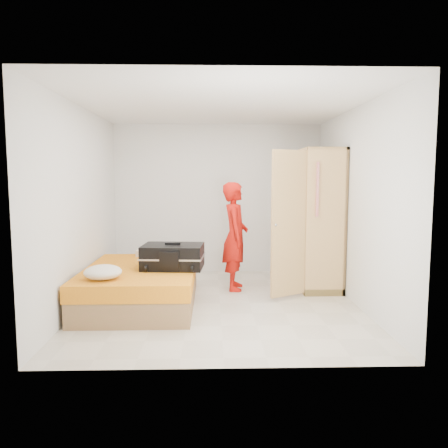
{
  "coord_description": "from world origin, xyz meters",
  "views": [
    {
      "loc": [
        -0.11,
        -5.7,
        1.69
      ],
      "look_at": [
        0.07,
        0.66,
        1.0
      ],
      "focal_mm": 35.0,
      "sensor_mm": 36.0,
      "label": 1
    }
  ],
  "objects_px": {
    "wardrobe": "(314,223)",
    "round_cushion": "(103,272)",
    "person": "(235,236)",
    "bed": "(141,286)",
    "suitcase": "(173,256)"
  },
  "relations": [
    {
      "from": "wardrobe",
      "to": "round_cushion",
      "type": "distance_m",
      "value": 3.24
    },
    {
      "from": "wardrobe",
      "to": "person",
      "type": "xyz_separation_m",
      "value": [
        -1.21,
        -0.08,
        -0.19
      ]
    },
    {
      "from": "bed",
      "to": "person",
      "type": "height_order",
      "value": "person"
    },
    {
      "from": "person",
      "to": "round_cushion",
      "type": "height_order",
      "value": "person"
    },
    {
      "from": "wardrobe",
      "to": "suitcase",
      "type": "height_order",
      "value": "wardrobe"
    },
    {
      "from": "round_cushion",
      "to": "suitcase",
      "type": "bearing_deg",
      "value": 38.26
    },
    {
      "from": "bed",
      "to": "person",
      "type": "distance_m",
      "value": 1.6
    },
    {
      "from": "bed",
      "to": "person",
      "type": "bearing_deg",
      "value": 30.7
    },
    {
      "from": "bed",
      "to": "suitcase",
      "type": "distance_m",
      "value": 0.6
    },
    {
      "from": "person",
      "to": "suitcase",
      "type": "height_order",
      "value": "person"
    },
    {
      "from": "suitcase",
      "to": "bed",
      "type": "bearing_deg",
      "value": 177.0
    },
    {
      "from": "wardrobe",
      "to": "person",
      "type": "bearing_deg",
      "value": -176.19
    },
    {
      "from": "bed",
      "to": "suitcase",
      "type": "relative_size",
      "value": 2.41
    },
    {
      "from": "bed",
      "to": "round_cushion",
      "type": "xyz_separation_m",
      "value": [
        -0.33,
        -0.66,
        0.33
      ]
    },
    {
      "from": "round_cushion",
      "to": "person",
      "type": "bearing_deg",
      "value": 41.39
    }
  ]
}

